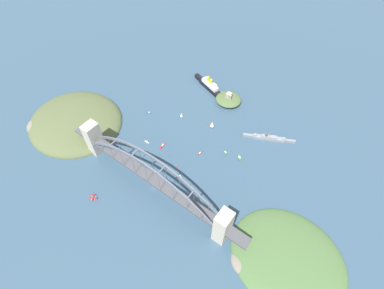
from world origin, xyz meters
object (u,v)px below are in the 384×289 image
naval_cruiser (268,138)px  small_boat_7 (212,124)px  channel_marker_buoy (177,166)px  small_boat_5 (147,142)px  small_boat_1 (163,146)px  small_boat_8 (181,115)px  ocean_liner (210,86)px  seaplane_taxiing_near_bridge (93,198)px  fort_island_mid_harbor (228,99)px  harbor_arch_bridge (151,177)px  small_boat_0 (225,152)px  small_boat_6 (180,176)px  small_boat_2 (200,153)px  small_boat_3 (239,157)px  small_boat_4 (149,113)px

naval_cruiser → small_boat_7: 82.09m
channel_marker_buoy → naval_cruiser: bearing=57.0°
small_boat_5 → small_boat_1: bearing=20.6°
small_boat_7 → small_boat_8: size_ratio=1.23×
ocean_liner → seaplane_taxiing_near_bridge: ocean_liner is taller
fort_island_mid_harbor → small_boat_7: bearing=-80.6°
harbor_arch_bridge → small_boat_5: size_ratio=33.07×
fort_island_mid_harbor → small_boat_0: (51.51, -88.32, -4.44)m
fort_island_mid_harbor → small_boat_0: 102.33m
seaplane_taxiing_near_bridge → small_boat_6: 108.46m
small_boat_1 → small_boat_8: small_boat_8 is taller
fort_island_mid_harbor → seaplane_taxiing_near_bridge: (-38.42, -243.46, -3.30)m
small_boat_0 → small_boat_6: (-24.23, -68.88, 3.66)m
harbor_arch_bridge → naval_cruiser: size_ratio=3.95×
small_boat_2 → small_boat_5: (-70.91, -29.14, 0.11)m
naval_cruiser → small_boat_7: size_ratio=5.95×
small_boat_3 → small_boat_7: bearing=158.3°
small_boat_2 → channel_marker_buoy: (-11.39, -35.67, 0.46)m
small_boat_1 → small_boat_8: size_ratio=1.36×
naval_cruiser → small_boat_4: (-170.29, -62.65, -2.38)m
small_boat_0 → small_boat_8: small_boat_8 is taller
small_boat_0 → small_boat_2: (-26.76, -21.54, -0.05)m
small_boat_0 → small_boat_5: 110.04m
harbor_arch_bridge → channel_marker_buoy: (2.78, 43.59, -25.39)m
fort_island_mid_harbor → small_boat_5: fort_island_mid_harbor is taller
ocean_liner → seaplane_taxiing_near_bridge: (2.47, -250.81, -4.12)m
small_boat_7 → small_boat_8: bearing=-167.1°
small_boat_1 → naval_cruiser: bearing=41.6°
small_boat_6 → naval_cruiser: bearing=64.5°
naval_cruiser → channel_marker_buoy: 135.52m
small_boat_5 → channel_marker_buoy: bearing=-6.3°
seaplane_taxiing_near_bridge → small_boat_8: 172.80m
harbor_arch_bridge → small_boat_4: harbor_arch_bridge is taller
naval_cruiser → seaplane_taxiing_near_bridge: size_ratio=7.44×
small_boat_5 → ocean_liner: bearing=87.9°
harbor_arch_bridge → small_boat_4: size_ratio=34.25×
small_boat_3 → small_boat_7: size_ratio=0.93×
ocean_liner → small_boat_1: 139.26m
ocean_liner → small_boat_0: bearing=-46.0°
seaplane_taxiing_near_bridge → small_boat_6: (65.70, 86.26, 2.52)m
small_boat_2 → small_boat_5: 76.67m
small_boat_4 → small_boat_7: (93.09, 34.84, 4.50)m
channel_marker_buoy → small_boat_8: bearing=124.6°
small_boat_3 → small_boat_6: size_ratio=1.10×
small_boat_0 → small_boat_1: 87.11m
small_boat_0 → small_boat_7: small_boat_7 is taller
small_boat_7 → small_boat_8: (-48.19, -11.04, -0.99)m
harbor_arch_bridge → seaplane_taxiing_near_bridge: 77.22m
harbor_arch_bridge → small_boat_2: bearing=79.9°
seaplane_taxiing_near_bridge → small_boat_8: size_ratio=0.99×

